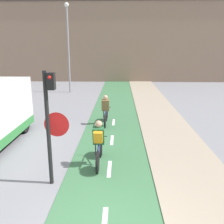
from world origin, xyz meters
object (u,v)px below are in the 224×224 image
(street_lamp_far, at_px, (68,39))
(cyclist_far, at_px, (106,111))
(cyclist_near, at_px, (99,144))
(traffic_light_pole, at_px, (50,117))

(street_lamp_far, relative_size, cyclist_far, 3.96)
(street_lamp_far, xyz_separation_m, cyclist_near, (3.55, -13.29, -3.59))
(cyclist_near, xyz_separation_m, cyclist_far, (-0.04, 4.39, -0.05))
(cyclist_near, bearing_deg, cyclist_far, 90.48)
(street_lamp_far, bearing_deg, cyclist_near, -75.04)
(cyclist_far, bearing_deg, cyclist_near, -89.52)
(traffic_light_pole, height_order, cyclist_far, traffic_light_pole)
(cyclist_near, distance_m, cyclist_far, 4.39)
(cyclist_far, bearing_deg, street_lamp_far, 111.54)
(cyclist_far, bearing_deg, traffic_light_pole, -101.44)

